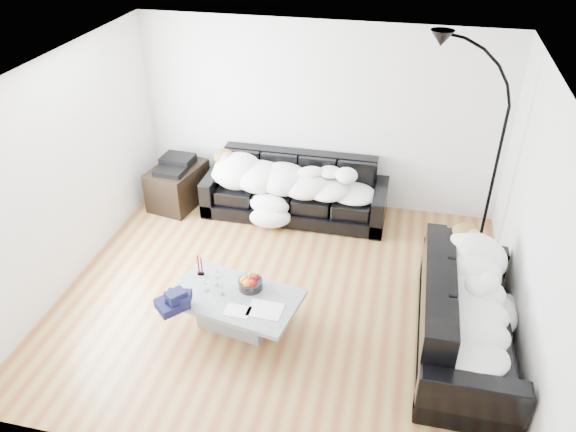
% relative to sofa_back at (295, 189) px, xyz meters
% --- Properties ---
extents(ground, '(5.00, 5.00, 0.00)m').
position_rel_sofa_back_xyz_m(ground, '(0.23, -1.77, -0.41)').
color(ground, brown).
rests_on(ground, ground).
extents(wall_back, '(5.00, 0.02, 2.60)m').
position_rel_sofa_back_xyz_m(wall_back, '(0.23, 0.48, 0.89)').
color(wall_back, silver).
rests_on(wall_back, ground).
extents(wall_left, '(0.02, 4.50, 2.60)m').
position_rel_sofa_back_xyz_m(wall_left, '(-2.27, -1.77, 0.89)').
color(wall_left, silver).
rests_on(wall_left, ground).
extents(wall_right, '(0.02, 4.50, 2.60)m').
position_rel_sofa_back_xyz_m(wall_right, '(2.73, -1.77, 0.89)').
color(wall_right, silver).
rests_on(wall_right, ground).
extents(ceiling, '(5.00, 5.00, 0.00)m').
position_rel_sofa_back_xyz_m(ceiling, '(0.23, -1.77, 2.19)').
color(ceiling, white).
rests_on(ceiling, ground).
extents(sofa_back, '(2.53, 0.87, 0.83)m').
position_rel_sofa_back_xyz_m(sofa_back, '(0.00, 0.00, 0.00)').
color(sofa_back, black).
rests_on(sofa_back, ground).
extents(sofa_right, '(0.93, 2.18, 0.88)m').
position_rel_sofa_back_xyz_m(sofa_right, '(2.23, -2.14, 0.03)').
color(sofa_right, black).
rests_on(sofa_right, ground).
extents(sleeper_back, '(2.14, 0.74, 0.43)m').
position_rel_sofa_back_xyz_m(sleeper_back, '(0.00, -0.05, 0.22)').
color(sleeper_back, white).
rests_on(sleeper_back, sofa_back).
extents(sleeper_right, '(0.79, 1.87, 0.46)m').
position_rel_sofa_back_xyz_m(sleeper_right, '(2.23, -2.14, 0.24)').
color(sleeper_right, white).
rests_on(sleeper_right, sofa_right).
extents(teal_cushion, '(0.42, 0.38, 0.20)m').
position_rel_sofa_back_xyz_m(teal_cushion, '(2.17, -1.47, 0.31)').
color(teal_cushion, '#0B5352').
rests_on(teal_cushion, sofa_right).
extents(coffee_table, '(1.46, 1.02, 0.39)m').
position_rel_sofa_back_xyz_m(coffee_table, '(-0.14, -2.34, -0.22)').
color(coffee_table, '#939699').
rests_on(coffee_table, ground).
extents(fruit_bowl, '(0.34, 0.34, 0.16)m').
position_rel_sofa_back_xyz_m(fruit_bowl, '(-0.02, -2.18, 0.06)').
color(fruit_bowl, white).
rests_on(fruit_bowl, coffee_table).
extents(wine_glass_a, '(0.10, 0.10, 0.19)m').
position_rel_sofa_back_xyz_m(wine_glass_a, '(-0.37, -2.22, 0.07)').
color(wine_glass_a, white).
rests_on(wine_glass_a, coffee_table).
extents(wine_glass_b, '(0.08, 0.08, 0.16)m').
position_rel_sofa_back_xyz_m(wine_glass_b, '(-0.46, -2.33, 0.06)').
color(wine_glass_b, white).
rests_on(wine_glass_b, coffee_table).
extents(wine_glass_c, '(0.08, 0.08, 0.15)m').
position_rel_sofa_back_xyz_m(wine_glass_c, '(-0.28, -2.35, 0.05)').
color(wine_glass_c, white).
rests_on(wine_glass_c, coffee_table).
extents(candle_left, '(0.05, 0.05, 0.25)m').
position_rel_sofa_back_xyz_m(candle_left, '(-0.63, -2.08, 0.11)').
color(candle_left, maroon).
rests_on(candle_left, coffee_table).
extents(candle_right, '(0.05, 0.05, 0.22)m').
position_rel_sofa_back_xyz_m(candle_right, '(-0.60, -2.08, 0.09)').
color(candle_right, maroon).
rests_on(candle_right, coffee_table).
extents(newspaper_a, '(0.36, 0.28, 0.01)m').
position_rel_sofa_back_xyz_m(newspaper_a, '(0.23, -2.48, -0.01)').
color(newspaper_a, silver).
rests_on(newspaper_a, coffee_table).
extents(newspaper_b, '(0.27, 0.19, 0.01)m').
position_rel_sofa_back_xyz_m(newspaper_b, '(-0.04, -2.56, -0.01)').
color(newspaper_b, silver).
rests_on(newspaper_b, coffee_table).
extents(navy_jacket, '(0.41, 0.39, 0.16)m').
position_rel_sofa_back_xyz_m(navy_jacket, '(-0.67, -2.64, 0.14)').
color(navy_jacket, black).
rests_on(navy_jacket, coffee_table).
extents(shoes, '(0.54, 0.50, 0.10)m').
position_rel_sofa_back_xyz_m(shoes, '(0.19, -2.13, -0.36)').
color(shoes, '#472311').
rests_on(shoes, ground).
extents(av_cabinet, '(0.74, 0.95, 0.59)m').
position_rel_sofa_back_xyz_m(av_cabinet, '(-1.72, -0.07, -0.12)').
color(av_cabinet, black).
rests_on(av_cabinet, ground).
extents(stereo, '(0.46, 0.37, 0.13)m').
position_rel_sofa_back_xyz_m(stereo, '(-1.72, -0.07, 0.24)').
color(stereo, black).
rests_on(stereo, av_cabinet).
extents(floor_lamp, '(0.89, 0.38, 2.41)m').
position_rel_sofa_back_xyz_m(floor_lamp, '(2.49, -0.35, 0.79)').
color(floor_lamp, black).
rests_on(floor_lamp, ground).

